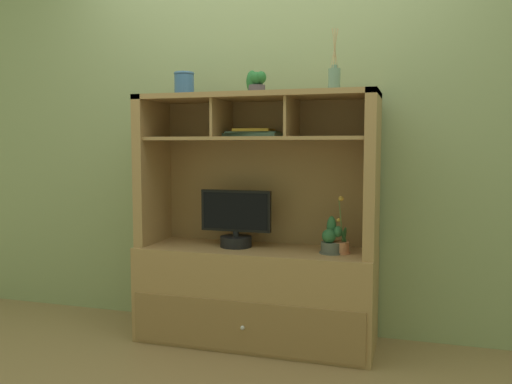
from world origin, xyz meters
name	(u,v)px	position (x,y,z in m)	size (l,w,h in m)	color
floor_plane	(256,342)	(0.00, 0.00, -0.01)	(6.00, 6.00, 0.02)	#90714A
back_wall	(269,108)	(0.00, 0.27, 1.40)	(6.00, 0.02, 2.80)	gray
media_console	(256,267)	(0.00, 0.01, 0.45)	(1.40, 0.51, 1.46)	#A37C4E
tv_monitor	(236,223)	(-0.12, -0.01, 0.71)	(0.43, 0.19, 0.34)	black
potted_orchid	(341,246)	(0.50, -0.02, 0.61)	(0.11, 0.11, 0.32)	#B97350
potted_fern	(332,241)	(0.45, -0.04, 0.63)	(0.14, 0.14, 0.21)	#4B5049
magazine_stack_left	(254,133)	(-0.03, 0.05, 1.24)	(0.37, 0.27, 0.05)	slate
diffuser_bottle	(334,79)	(0.45, -0.02, 1.53)	(0.07, 0.07, 0.34)	slate
potted_succulent	(256,83)	(0.00, 0.01, 1.53)	(0.12, 0.11, 0.14)	#504651
ceramic_vase	(184,84)	(-0.45, 0.01, 1.53)	(0.12, 0.12, 0.14)	#365D91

